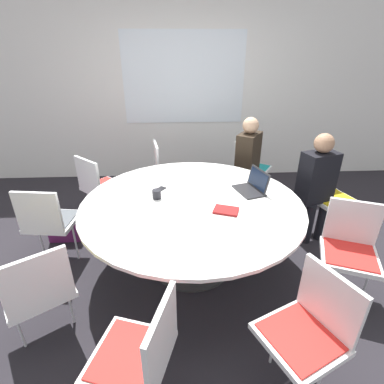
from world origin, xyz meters
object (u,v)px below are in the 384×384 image
object	(u,v)px
chair_1	(248,164)
chair_8	(350,245)
chair_2	(166,168)
chair_5	(38,288)
handbag	(66,228)
person_1	(249,157)
chair_4	(48,219)
chair_6	(141,351)
chair_7	(310,326)
laptop	(253,186)
cell_phone	(159,190)
spiral_notebook	(226,210)
person_0	(318,180)
coffee_cup	(157,194)
chair_0	(326,190)
chair_3	(99,184)

from	to	relation	value
chair_1	chair_8	xyz separation A→B (m)	(0.44, -1.89, 0.00)
chair_1	chair_2	size ratio (longest dim) A/B	1.00
chair_5	handbag	world-z (taller)	chair_5
person_1	chair_4	bearing A→B (deg)	-30.08
chair_6	handbag	world-z (taller)	chair_6
chair_1	chair_5	distance (m)	2.99
chair_7	chair_8	distance (m)	1.01
laptop	cell_phone	world-z (taller)	laptop
chair_1	chair_7	size ratio (longest dim) A/B	1.00
chair_8	laptop	world-z (taller)	laptop
handbag	cell_phone	bearing A→B (deg)	-12.89
chair_4	chair_8	distance (m)	2.72
laptop	handbag	size ratio (longest dim) A/B	1.04
spiral_notebook	handbag	bearing A→B (deg)	157.41
chair_1	chair_6	distance (m)	3.02
chair_7	person_0	distance (m)	1.81
chair_6	laptop	size ratio (longest dim) A/B	2.33
person_0	spiral_notebook	bearing A→B (deg)	11.72
chair_7	coffee_cup	xyz separation A→B (m)	(-0.96, 1.31, 0.24)
chair_4	chair_7	size ratio (longest dim) A/B	1.00
spiral_notebook	chair_2	bearing A→B (deg)	110.04
chair_6	person_0	distance (m)	2.46
chair_0	cell_phone	size ratio (longest dim) A/B	5.64
chair_0	coffee_cup	xyz separation A→B (m)	(-1.90, -0.49, 0.24)
chair_1	chair_6	bearing A→B (deg)	9.62
chair_2	chair_5	world-z (taller)	same
chair_2	coffee_cup	size ratio (longest dim) A/B	10.15
chair_7	laptop	xyz separation A→B (m)	(-0.03, 1.41, 0.25)
chair_5	cell_phone	distance (m)	1.36
chair_1	chair_5	world-z (taller)	same
chair_3	chair_4	xyz separation A→B (m)	(-0.31, -0.77, 0.00)
chair_4	person_0	xyz separation A→B (m)	(2.74, 0.33, 0.19)
chair_5	chair_4	bearing A→B (deg)	72.38
chair_0	chair_2	xyz separation A→B (m)	(-1.85, 0.77, 0.00)
chair_0	cell_phone	distance (m)	1.92
cell_phone	handbag	size ratio (longest dim) A/B	0.43
chair_5	person_1	world-z (taller)	person_1
chair_8	spiral_notebook	bearing A→B (deg)	7.52
laptop	spiral_notebook	xyz separation A→B (m)	(-0.32, -0.39, -0.04)
laptop	spiral_notebook	bearing A→B (deg)	-57.71
chair_7	spiral_notebook	size ratio (longest dim) A/B	3.50
chair_4	person_1	bearing A→B (deg)	33.67
chair_4	handbag	world-z (taller)	chair_4
chair_7	handbag	xyz separation A→B (m)	(-2.05, 1.73, -0.38)
handbag	chair_1	bearing A→B (deg)	22.04
chair_6	chair_5	bearing A→B (deg)	73.53
chair_5	chair_6	bearing A→B (deg)	-67.89
chair_8	person_0	distance (m)	0.90
chair_7	cell_phone	world-z (taller)	chair_7
person_1	chair_0	bearing A→B (deg)	84.93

